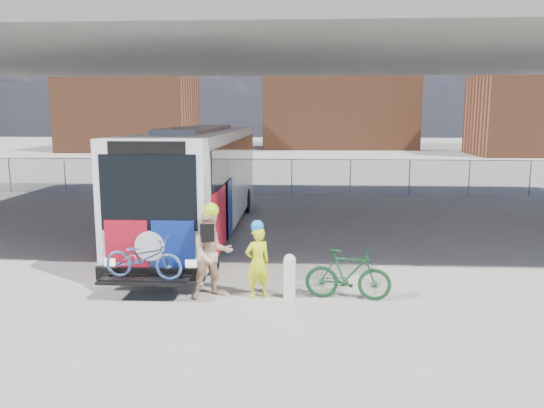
# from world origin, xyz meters

# --- Properties ---
(ground) EXTENTS (160.00, 160.00, 0.00)m
(ground) POSITION_xyz_m (0.00, 0.00, 0.00)
(ground) COLOR #9E9991
(ground) RESTS_ON ground
(bus) EXTENTS (2.67, 13.00, 3.69)m
(bus) POSITION_xyz_m (-2.00, 2.59, 2.11)
(bus) COLOR silver
(bus) RESTS_ON ground
(overpass) EXTENTS (40.00, 16.00, 7.95)m
(overpass) POSITION_xyz_m (0.00, 4.00, 6.54)
(overpass) COLOR #605E59
(overpass) RESTS_ON ground
(chainlink_fence) EXTENTS (30.00, 0.06, 30.00)m
(chainlink_fence) POSITION_xyz_m (0.00, 12.00, 1.42)
(chainlink_fence) COLOR gray
(chainlink_fence) RESTS_ON ground
(brick_buildings) EXTENTS (54.00, 22.00, 12.00)m
(brick_buildings) POSITION_xyz_m (1.23, 48.23, 5.42)
(brick_buildings) COLOR brown
(brick_buildings) RESTS_ON ground
(smokestack) EXTENTS (2.20, 2.20, 25.00)m
(smokestack) POSITION_xyz_m (14.00, 55.00, 12.50)
(smokestack) COLOR brown
(smokestack) RESTS_ON ground
(bollard) EXTENTS (0.27, 0.27, 1.03)m
(bollard) POSITION_xyz_m (1.24, -3.73, 0.55)
(bollard) COLOR silver
(bollard) RESTS_ON ground
(cyclist_hivis) EXTENTS (0.71, 0.63, 1.79)m
(cyclist_hivis) POSITION_xyz_m (0.52, -3.73, 0.86)
(cyclist_hivis) COLOR yellow
(cyclist_hivis) RESTS_ON ground
(cyclist_tan) EXTENTS (1.19, 1.10, 2.17)m
(cyclist_tan) POSITION_xyz_m (-0.51, -3.73, 1.02)
(cyclist_tan) COLOR #DDAE8D
(cyclist_tan) RESTS_ON ground
(bike_parked) EXTENTS (1.96, 0.75, 1.15)m
(bike_parked) POSITION_xyz_m (2.55, -3.73, 0.57)
(bike_parked) COLOR #15421F
(bike_parked) RESTS_ON ground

